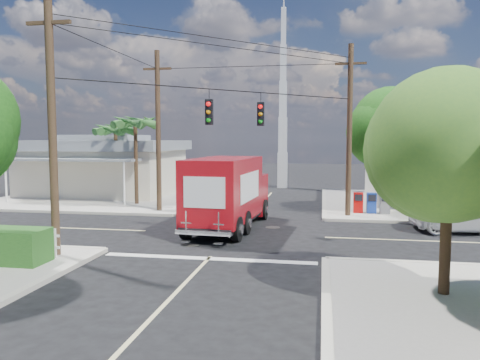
# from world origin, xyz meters

# --- Properties ---
(ground) EXTENTS (120.00, 120.00, 0.00)m
(ground) POSITION_xyz_m (0.00, 0.00, 0.00)
(ground) COLOR black
(ground) RESTS_ON ground
(sidewalk_ne) EXTENTS (14.12, 14.12, 0.14)m
(sidewalk_ne) POSITION_xyz_m (10.88, 10.88, 0.07)
(sidewalk_ne) COLOR #ACA69B
(sidewalk_ne) RESTS_ON ground
(sidewalk_nw) EXTENTS (14.12, 14.12, 0.14)m
(sidewalk_nw) POSITION_xyz_m (-10.88, 10.88, 0.07)
(sidewalk_nw) COLOR #ACA69B
(sidewalk_nw) RESTS_ON ground
(road_markings) EXTENTS (32.00, 32.00, 0.01)m
(road_markings) POSITION_xyz_m (0.00, -1.47, 0.01)
(road_markings) COLOR beige
(road_markings) RESTS_ON ground
(building_ne) EXTENTS (11.80, 10.20, 4.50)m
(building_ne) POSITION_xyz_m (12.50, 11.97, 2.32)
(building_ne) COLOR silver
(building_ne) RESTS_ON sidewalk_ne
(building_nw) EXTENTS (10.80, 10.20, 4.30)m
(building_nw) POSITION_xyz_m (-12.00, 12.46, 2.22)
(building_nw) COLOR beige
(building_nw) RESTS_ON sidewalk_nw
(radio_tower) EXTENTS (0.80, 0.80, 17.00)m
(radio_tower) POSITION_xyz_m (0.50, 20.00, 5.64)
(radio_tower) COLOR silver
(radio_tower) RESTS_ON ground
(tree_ne_front) EXTENTS (4.21, 4.14, 6.66)m
(tree_ne_front) POSITION_xyz_m (7.21, 6.76, 4.77)
(tree_ne_front) COLOR #422D1C
(tree_ne_front) RESTS_ON sidewalk_ne
(tree_ne_back) EXTENTS (3.77, 3.66, 5.82)m
(tree_ne_back) POSITION_xyz_m (9.81, 8.96, 4.19)
(tree_ne_back) COLOR #422D1C
(tree_ne_back) RESTS_ON sidewalk_ne
(tree_se) EXTENTS (3.67, 3.54, 5.62)m
(tree_se) POSITION_xyz_m (7.01, -7.24, 4.04)
(tree_se) COLOR #422D1C
(tree_se) RESTS_ON sidewalk_se
(palm_nw_front) EXTENTS (3.01, 3.08, 5.59)m
(palm_nw_front) POSITION_xyz_m (-7.50, 7.50, 5.04)
(palm_nw_front) COLOR #422D1C
(palm_nw_front) RESTS_ON sidewalk_nw
(palm_nw_back) EXTENTS (3.01, 3.08, 5.19)m
(palm_nw_back) POSITION_xyz_m (-9.50, 9.00, 4.67)
(palm_nw_back) COLOR #422D1C
(palm_nw_back) RESTS_ON sidewalk_nw
(utility_poles) EXTENTS (12.00, 10.68, 9.00)m
(utility_poles) POSITION_xyz_m (-1.58, 1.60, 4.67)
(utility_poles) COLOR #473321
(utility_poles) RESTS_ON ground
(vending_boxes) EXTENTS (1.90, 0.50, 1.10)m
(vending_boxes) POSITION_xyz_m (6.50, 6.20, 0.69)
(vending_boxes) COLOR #B20908
(vending_boxes) RESTS_ON sidewalk_ne
(delivery_truck) EXTENTS (2.95, 7.78, 3.30)m
(delivery_truck) POSITION_xyz_m (-0.40, 1.15, 1.68)
(delivery_truck) COLOR black
(delivery_truck) RESTS_ON ground
(parked_car) EXTENTS (5.43, 2.84, 1.46)m
(parked_car) POSITION_xyz_m (10.46, 2.45, 0.73)
(parked_car) COLOR silver
(parked_car) RESTS_ON ground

